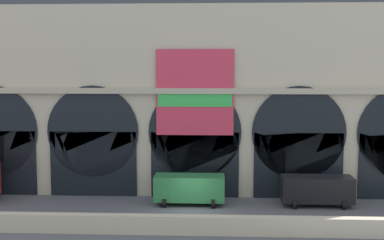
# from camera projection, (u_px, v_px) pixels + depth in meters

# --- Properties ---
(ground_plane) EXTENTS (200.00, 200.00, 0.00)m
(ground_plane) POSITION_uv_depth(u_px,v_px,m) (192.00, 215.00, 36.40)
(ground_plane) COLOR #54565B
(quay_parapet_wall) EXTENTS (90.00, 0.70, 1.16)m
(quay_parapet_wall) POSITION_uv_depth(u_px,v_px,m) (188.00, 225.00, 32.14)
(quay_parapet_wall) COLOR beige
(quay_parapet_wall) RESTS_ON ground
(station_building) EXTENTS (49.85, 5.34, 19.38)m
(station_building) POSITION_uv_depth(u_px,v_px,m) (197.00, 77.00, 42.84)
(station_building) COLOR beige
(station_building) RESTS_ON ground
(van_center) EXTENTS (5.20, 2.48, 2.20)m
(van_center) POSITION_uv_depth(u_px,v_px,m) (189.00, 188.00, 38.93)
(van_center) COLOR #2D7A42
(van_center) RESTS_ON ground
(van_mideast) EXTENTS (5.20, 2.48, 2.20)m
(van_mideast) POSITION_uv_depth(u_px,v_px,m) (317.00, 189.00, 38.56)
(van_mideast) COLOR black
(van_mideast) RESTS_ON ground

